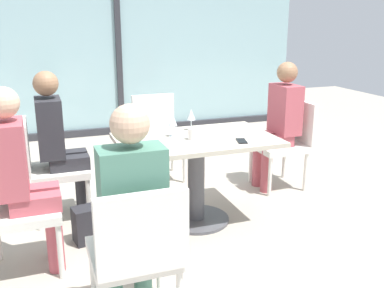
% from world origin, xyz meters
% --- Properties ---
extents(ground_plane, '(12.00, 12.00, 0.00)m').
position_xyz_m(ground_plane, '(0.00, 0.00, 0.00)').
color(ground_plane, '#A89E8E').
extents(window_wall_backdrop, '(5.54, 0.10, 2.70)m').
position_xyz_m(window_wall_backdrop, '(0.00, 3.20, 1.21)').
color(window_wall_backdrop, '#92B7BC').
rests_on(window_wall_backdrop, ground_plane).
extents(dining_table_main, '(1.27, 0.80, 0.73)m').
position_xyz_m(dining_table_main, '(0.00, 0.00, 0.53)').
color(dining_table_main, '#BCB29E').
rests_on(dining_table_main, ground_plane).
extents(chair_far_left, '(0.50, 0.46, 0.87)m').
position_xyz_m(chair_far_left, '(-1.15, 0.46, 0.50)').
color(chair_far_left, silver).
rests_on(chair_far_left, ground_plane).
extents(chair_side_end, '(0.50, 0.46, 0.87)m').
position_xyz_m(chair_side_end, '(-1.44, -0.31, 0.50)').
color(chair_side_end, silver).
rests_on(chair_side_end, ground_plane).
extents(chair_front_left, '(0.46, 0.50, 0.87)m').
position_xyz_m(chair_front_left, '(-0.77, -1.18, 0.50)').
color(chair_front_left, silver).
rests_on(chair_front_left, ground_plane).
extents(chair_far_right, '(0.50, 0.46, 0.87)m').
position_xyz_m(chair_far_right, '(1.15, 0.46, 0.50)').
color(chair_far_right, silver).
rests_on(chair_far_right, ground_plane).
extents(chair_near_window, '(0.46, 0.51, 0.87)m').
position_xyz_m(chair_near_window, '(0.00, 1.18, 0.50)').
color(chair_near_window, silver).
rests_on(chair_near_window, ground_plane).
extents(person_far_left, '(0.39, 0.34, 1.26)m').
position_xyz_m(person_far_left, '(-1.04, 0.46, 0.70)').
color(person_far_left, '#28282D').
rests_on(person_far_left, ground_plane).
extents(person_side_end, '(0.39, 0.34, 1.26)m').
position_xyz_m(person_side_end, '(-1.33, -0.31, 0.70)').
color(person_side_end, '#B24C56').
rests_on(person_side_end, ground_plane).
extents(person_front_left, '(0.34, 0.39, 1.26)m').
position_xyz_m(person_front_left, '(-0.77, -1.07, 0.70)').
color(person_front_left, '#4C7F6B').
rests_on(person_front_left, ground_plane).
extents(person_far_right, '(0.39, 0.34, 1.26)m').
position_xyz_m(person_far_right, '(1.04, 0.46, 0.70)').
color(person_far_right, '#B24C56').
rests_on(person_far_right, ground_plane).
extents(wine_glass_0, '(0.07, 0.07, 0.18)m').
position_xyz_m(wine_glass_0, '(-0.16, 0.10, 0.86)').
color(wine_glass_0, silver).
rests_on(wine_glass_0, dining_table_main).
extents(wine_glass_1, '(0.07, 0.07, 0.18)m').
position_xyz_m(wine_glass_1, '(0.05, 0.25, 0.86)').
color(wine_glass_1, silver).
rests_on(wine_glass_1, dining_table_main).
extents(wine_glass_2, '(0.07, 0.07, 0.18)m').
position_xyz_m(wine_glass_2, '(-0.51, 0.31, 0.86)').
color(wine_glass_2, silver).
rests_on(wine_glass_2, dining_table_main).
extents(wine_glass_3, '(0.07, 0.07, 0.18)m').
position_xyz_m(wine_glass_3, '(-0.53, 0.10, 0.86)').
color(wine_glass_3, silver).
rests_on(wine_glass_3, dining_table_main).
extents(coffee_cup, '(0.08, 0.08, 0.09)m').
position_xyz_m(coffee_cup, '(-0.05, -0.04, 0.78)').
color(coffee_cup, white).
rests_on(coffee_cup, dining_table_main).
extents(cell_phone_on_table, '(0.10, 0.16, 0.01)m').
position_xyz_m(cell_phone_on_table, '(0.30, -0.23, 0.73)').
color(cell_phone_on_table, black).
rests_on(cell_phone_on_table, dining_table_main).
extents(handbag_0, '(0.32, 0.21, 0.28)m').
position_xyz_m(handbag_0, '(-0.86, -0.05, 0.14)').
color(handbag_0, '#232328').
rests_on(handbag_0, ground_plane).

